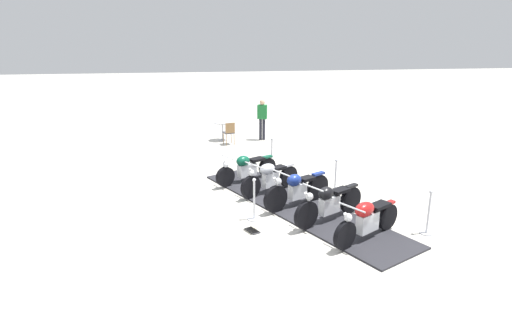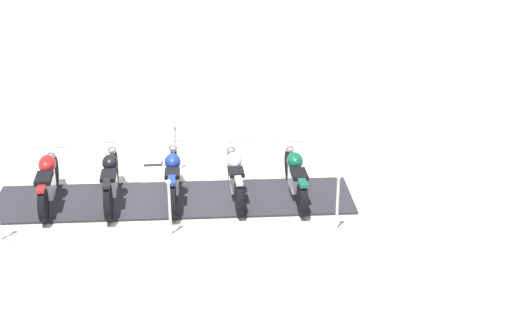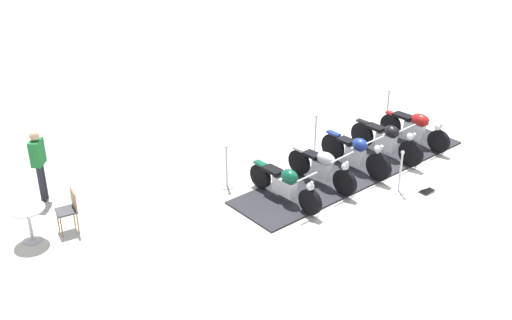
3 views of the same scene
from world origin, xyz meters
name	(u,v)px [view 2 (image 2 of 3)]	position (x,y,z in m)	size (l,w,h in m)	color
ground_plane	(174,201)	(0.00, 0.00, 0.00)	(80.00, 80.00, 0.00)	beige
display_platform	(174,200)	(0.00, 0.00, 0.02)	(6.95, 1.62, 0.04)	#28282D
motorcycle_forest	(296,175)	(-2.10, -1.11, 0.48)	(1.21, 1.99, 0.90)	black
motorcycle_chrome	(235,174)	(-1.04, -0.57, 0.52)	(1.23, 1.83, 0.95)	black
motorcycle_navy	(173,176)	(0.01, -0.03, 0.52)	(1.14, 1.99, 1.03)	black
motorcycle_black	(111,178)	(1.07, 0.52, 0.52)	(1.21, 2.01, 1.01)	black
motorcycle_maroon	(48,179)	(2.13, 1.05, 0.53)	(1.21, 1.90, 0.92)	black
stanchion_right_mid	(176,157)	(0.64, -1.25, 0.33)	(0.35, 0.35, 1.08)	silver
stanchion_left_front	(337,213)	(-3.27, -0.10, 0.35)	(0.33, 0.33, 1.10)	silver
stanchion_left_mid	(170,216)	(-0.64, 1.25, 0.39)	(0.29, 0.29, 1.09)	silver
info_placard	(153,162)	(1.30, -1.38, 0.06)	(0.45, 0.36, 0.20)	#333338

